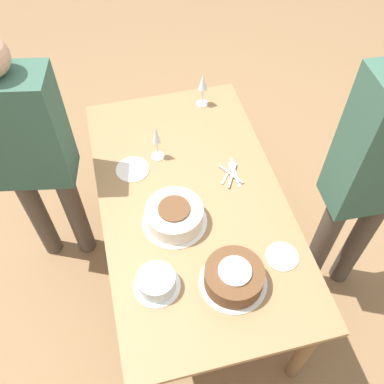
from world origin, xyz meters
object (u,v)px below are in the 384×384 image
object	(u,v)px
cake_back_decorated	(157,282)
wine_glass_near	(203,84)
cake_center_white	(174,216)
person_cutting	(380,167)
person_watching	(29,150)
wine_glass_far	(156,137)
cake_front_chocolate	(234,277)

from	to	relation	value
cake_back_decorated	wine_glass_near	size ratio (longest dim) A/B	0.97
cake_center_white	person_cutting	world-z (taller)	person_cutting
wine_glass_near	person_watching	distance (m)	1.02
person_cutting	wine_glass_far	bearing A→B (deg)	-30.08
cake_center_white	wine_glass_near	xyz separation A→B (m)	(0.79, -0.34, 0.09)
cake_center_white	cake_front_chocolate	distance (m)	0.41
cake_front_chocolate	cake_center_white	bearing A→B (deg)	25.68
cake_front_chocolate	wine_glass_near	world-z (taller)	wine_glass_near
wine_glass_near	cake_front_chocolate	bearing A→B (deg)	171.91
cake_center_white	person_watching	size ratio (longest dim) A/B	0.20
cake_center_white	cake_front_chocolate	world-z (taller)	cake_center_white
wine_glass_near	person_watching	world-z (taller)	person_watching
cake_back_decorated	wine_glass_far	distance (m)	0.77
cake_center_white	person_watching	world-z (taller)	person_watching
cake_front_chocolate	person_cutting	size ratio (longest dim) A/B	0.17
cake_front_chocolate	wine_glass_far	distance (m)	0.83
cake_back_decorated	wine_glass_far	bearing A→B (deg)	-11.34
cake_center_white	person_cutting	bearing A→B (deg)	-98.82
cake_front_chocolate	wine_glass_near	bearing A→B (deg)	-8.09
cake_center_white	wine_glass_far	world-z (taller)	wine_glass_far
cake_center_white	person_cutting	size ratio (longest dim) A/B	0.18
person_watching	cake_back_decorated	bearing A→B (deg)	-47.26
person_cutting	person_watching	world-z (taller)	person_cutting
wine_glass_far	cake_center_white	bearing A→B (deg)	179.61
wine_glass_far	person_watching	size ratio (longest dim) A/B	0.14
cake_center_white	cake_back_decorated	distance (m)	0.34
cake_front_chocolate	cake_back_decorated	bearing A→B (deg)	79.39
cake_back_decorated	person_cutting	distance (m)	1.09
wine_glass_far	person_cutting	size ratio (longest dim) A/B	0.12
person_cutting	person_watching	bearing A→B (deg)	-19.01
cake_back_decorated	person_watching	size ratio (longest dim) A/B	0.13
cake_center_white	wine_glass_far	xyz separation A→B (m)	(0.43, -0.00, 0.09)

